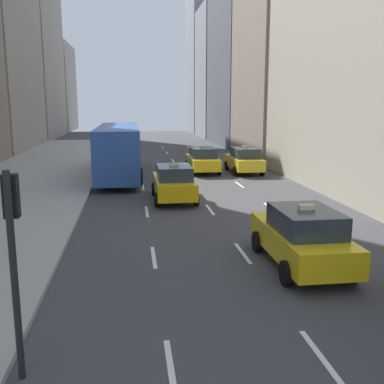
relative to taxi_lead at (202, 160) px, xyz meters
name	(u,v)px	position (x,y,z in m)	size (l,w,h in m)	color
sidewalk_left	(22,186)	(-11.00, -3.99, -0.81)	(8.00, 66.00, 0.15)	#9E9E99
lane_markings	(200,196)	(-1.40, -7.99, -0.87)	(5.72, 56.00, 0.01)	white
building_row_right	(269,14)	(8.00, 11.87, 11.87)	(6.00, 80.10, 37.76)	gray
taxi_lead	(202,160)	(0.00, 0.00, 0.00)	(2.02, 4.40, 1.87)	yellow
taxi_second	(302,237)	(0.00, -18.32, 0.00)	(2.02, 4.40, 1.87)	yellow
taxi_third	(174,183)	(-2.80, -8.80, 0.00)	(2.02, 4.40, 1.87)	yellow
taxi_fourth	(244,160)	(2.80, -0.50, 0.00)	(2.02, 4.40, 1.87)	yellow
city_bus	(119,149)	(-5.61, -1.14, 0.91)	(2.80, 11.61, 3.25)	#2D519E
traffic_light_pole	(13,241)	(-6.75, -22.79, 1.53)	(0.24, 0.42, 3.60)	black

